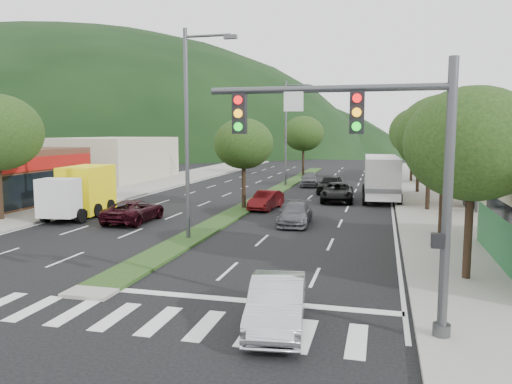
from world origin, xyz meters
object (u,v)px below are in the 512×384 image
(traffic_signal, at_px, (382,156))
(car_queue_d, at_px, (337,192))
(suv_maroon, at_px, (134,211))
(car_queue_a, at_px, (331,184))
(sedan_silver, at_px, (277,303))
(streetlight_near, at_px, (191,124))
(car_queue_b, at_px, (295,214))
(car_queue_e, at_px, (309,179))
(tree_r_c, at_px, (430,139))
(motorhome, at_px, (381,177))
(tree_r_d, at_px, (419,132))
(tree_r_b, at_px, (445,136))
(tree_med_near, at_px, (244,144))
(tree_med_far, at_px, (303,134))
(tree_r_e, at_px, (413,135))
(car_queue_c, at_px, (266,200))
(box_truck, at_px, (82,193))
(tree_r_a, at_px, (473,144))
(streetlight_mid, at_px, (288,128))

(traffic_signal, height_order, car_queue_d, traffic_signal)
(suv_maroon, xyz_separation_m, car_queue_a, (9.70, 16.55, 0.11))
(sedan_silver, bearing_deg, streetlight_near, 115.35)
(car_queue_b, bearing_deg, car_queue_e, 93.31)
(tree_r_c, height_order, motorhome, tree_r_c)
(car_queue_b, bearing_deg, traffic_signal, -74.98)
(tree_r_c, distance_m, car_queue_d, 8.08)
(car_queue_d, bearing_deg, tree_r_d, 43.80)
(tree_r_d, bearing_deg, motorhome, -121.69)
(tree_r_b, distance_m, tree_med_near, 13.43)
(tree_med_far, bearing_deg, tree_r_e, -18.43)
(tree_med_far, height_order, car_queue_d, tree_med_far)
(streetlight_near, bearing_deg, motorhome, 62.84)
(tree_med_far, distance_m, car_queue_a, 16.97)
(car_queue_c, bearing_deg, box_truck, -145.23)
(car_queue_c, height_order, motorhome, motorhome)
(traffic_signal, bearing_deg, tree_r_d, 84.62)
(suv_maroon, height_order, car_queue_c, suv_maroon)
(tree_r_b, bearing_deg, car_queue_c, 149.09)
(tree_med_near, distance_m, motorhome, 11.79)
(traffic_signal, xyz_separation_m, box_truck, (-18.03, 14.37, -3.19))
(tree_r_a, xyz_separation_m, motorhome, (-3.00, 21.14, -3.04))
(suv_maroon, xyz_separation_m, car_queue_e, (7.17, 21.55, 0.04))
(car_queue_a, height_order, car_queue_c, car_queue_a)
(traffic_signal, xyz_separation_m, tree_r_e, (2.97, 41.54, 0.25))
(motorhome, bearing_deg, tree_r_b, -79.35)
(tree_r_e, bearing_deg, tree_r_b, -90.00)
(box_truck, bearing_deg, sedan_silver, 130.04)
(box_truck, bearing_deg, tree_r_a, 150.40)
(tree_r_d, relative_size, box_truck, 1.11)
(streetlight_mid, height_order, sedan_silver, streetlight_mid)
(tree_r_b, height_order, car_queue_b, tree_r_b)
(streetlight_near, height_order, suv_maroon, streetlight_near)
(streetlight_mid, bearing_deg, motorhome, -41.80)
(traffic_signal, height_order, box_truck, traffic_signal)
(streetlight_near, height_order, sedan_silver, streetlight_near)
(tree_r_a, xyz_separation_m, car_queue_a, (-7.17, 24.29, -4.05))
(tree_r_b, height_order, motorhome, tree_r_b)
(streetlight_mid, distance_m, sedan_silver, 35.52)
(car_queue_c, bearing_deg, car_queue_e, 94.28)
(car_queue_d, bearing_deg, tree_r_c, -31.56)
(tree_med_near, height_order, tree_med_far, tree_med_far)
(traffic_signal, bearing_deg, streetlight_mid, 104.33)
(tree_r_a, relative_size, tree_r_e, 0.99)
(tree_med_far, relative_size, car_queue_a, 1.54)
(tree_r_b, bearing_deg, traffic_signal, -102.37)
(tree_med_near, height_order, car_queue_a, tree_med_near)
(car_queue_e, bearing_deg, tree_r_d, -23.97)
(tree_r_b, xyz_separation_m, sedan_silver, (-5.59, -13.63, -4.36))
(car_queue_a, distance_m, box_truck, 20.75)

